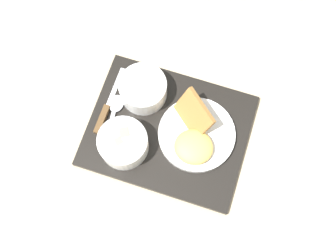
{
  "coord_description": "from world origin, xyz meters",
  "views": [
    {
      "loc": [
        0.06,
        -0.29,
        0.99
      ],
      "look_at": [
        0.0,
        0.0,
        0.05
      ],
      "focal_mm": 45.0,
      "sensor_mm": 36.0,
      "label": 1
    }
  ],
  "objects_px": {
    "knife": "(105,113)",
    "spoon": "(115,110)",
    "bowl_soup": "(123,143)",
    "plate_main": "(195,136)",
    "bowl_salad": "(143,89)"
  },
  "relations": [
    {
      "from": "knife",
      "to": "spoon",
      "type": "height_order",
      "value": "knife"
    },
    {
      "from": "bowl_soup",
      "to": "spoon",
      "type": "xyz_separation_m",
      "value": [
        -0.05,
        0.08,
        -0.03
      ]
    },
    {
      "from": "plate_main",
      "to": "spoon",
      "type": "relative_size",
      "value": 1.4
    },
    {
      "from": "bowl_salad",
      "to": "spoon",
      "type": "distance_m",
      "value": 0.09
    },
    {
      "from": "bowl_soup",
      "to": "spoon",
      "type": "height_order",
      "value": "bowl_soup"
    },
    {
      "from": "spoon",
      "to": "plate_main",
      "type": "bearing_deg",
      "value": -97.63
    },
    {
      "from": "bowl_salad",
      "to": "plate_main",
      "type": "distance_m",
      "value": 0.17
    },
    {
      "from": "bowl_soup",
      "to": "knife",
      "type": "relative_size",
      "value": 0.64
    },
    {
      "from": "bowl_soup",
      "to": "knife",
      "type": "bearing_deg",
      "value": 133.52
    },
    {
      "from": "plate_main",
      "to": "spoon",
      "type": "bearing_deg",
      "value": 172.03
    },
    {
      "from": "bowl_soup",
      "to": "plate_main",
      "type": "xyz_separation_m",
      "value": [
        0.16,
        0.06,
        -0.02
      ]
    },
    {
      "from": "bowl_salad",
      "to": "plate_main",
      "type": "xyz_separation_m",
      "value": [
        0.14,
        -0.09,
        -0.02
      ]
    },
    {
      "from": "bowl_soup",
      "to": "knife",
      "type": "xyz_separation_m",
      "value": [
        -0.07,
        0.07,
        -0.03
      ]
    },
    {
      "from": "plate_main",
      "to": "spoon",
      "type": "height_order",
      "value": "plate_main"
    },
    {
      "from": "plate_main",
      "to": "knife",
      "type": "bearing_deg",
      "value": 176.27
    }
  ]
}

